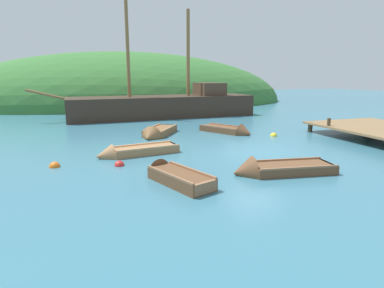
{
  "coord_description": "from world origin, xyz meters",
  "views": [
    {
      "loc": [
        -7.54,
        -12.77,
        3.51
      ],
      "look_at": [
        -2.48,
        1.97,
        0.15
      ],
      "focal_mm": 29.63,
      "sensor_mm": 36.0,
      "label": 1
    }
  ],
  "objects_px": {
    "rowboat_portside": "(274,171)",
    "rowboat_far": "(173,177)",
    "sailing_ship": "(165,109)",
    "rowboat_center": "(157,134)",
    "rowboat_outer_right": "(133,153)",
    "buoy_orange": "(55,167)",
    "rowboat_outer_left": "(229,131)",
    "buoy_red": "(119,166)",
    "buoy_yellow": "(274,136)"
  },
  "relations": [
    {
      "from": "rowboat_outer_right",
      "to": "rowboat_center",
      "type": "bearing_deg",
      "value": -123.95
    },
    {
      "from": "sailing_ship",
      "to": "rowboat_outer_left",
      "type": "relative_size",
      "value": 5.18
    },
    {
      "from": "sailing_ship",
      "to": "rowboat_outer_left",
      "type": "bearing_deg",
      "value": 98.93
    },
    {
      "from": "rowboat_far",
      "to": "buoy_orange",
      "type": "height_order",
      "value": "rowboat_far"
    },
    {
      "from": "rowboat_portside",
      "to": "rowboat_far",
      "type": "distance_m",
      "value": 3.78
    },
    {
      "from": "buoy_orange",
      "to": "buoy_red",
      "type": "bearing_deg",
      "value": -14.55
    },
    {
      "from": "rowboat_outer_left",
      "to": "buoy_yellow",
      "type": "bearing_deg",
      "value": 18.65
    },
    {
      "from": "rowboat_portside",
      "to": "rowboat_outer_left",
      "type": "relative_size",
      "value": 1.09
    },
    {
      "from": "sailing_ship",
      "to": "buoy_yellow",
      "type": "distance_m",
      "value": 11.72
    },
    {
      "from": "sailing_ship",
      "to": "rowboat_portside",
      "type": "relative_size",
      "value": 4.74
    },
    {
      "from": "rowboat_center",
      "to": "rowboat_outer_left",
      "type": "bearing_deg",
      "value": 115.72
    },
    {
      "from": "rowboat_outer_right",
      "to": "rowboat_far",
      "type": "xyz_separation_m",
      "value": [
        0.72,
        -4.07,
        0.03
      ]
    },
    {
      "from": "sailing_ship",
      "to": "rowboat_far",
      "type": "xyz_separation_m",
      "value": [
        -4.0,
        -17.03,
        -0.5
      ]
    },
    {
      "from": "sailing_ship",
      "to": "rowboat_far",
      "type": "bearing_deg",
      "value": 74.42
    },
    {
      "from": "sailing_ship",
      "to": "rowboat_center",
      "type": "bearing_deg",
      "value": 70.65
    },
    {
      "from": "rowboat_outer_left",
      "to": "buoy_red",
      "type": "xyz_separation_m",
      "value": [
        -7.36,
        -5.26,
        -0.12
      ]
    },
    {
      "from": "rowboat_center",
      "to": "rowboat_far",
      "type": "bearing_deg",
      "value": 23.98
    },
    {
      "from": "buoy_red",
      "to": "buoy_orange",
      "type": "distance_m",
      "value": 2.51
    },
    {
      "from": "buoy_orange",
      "to": "rowboat_outer_left",
      "type": "bearing_deg",
      "value": 25.28
    },
    {
      "from": "rowboat_portside",
      "to": "rowboat_center",
      "type": "distance_m",
      "value": 9.08
    },
    {
      "from": "rowboat_outer_left",
      "to": "rowboat_outer_right",
      "type": "relative_size",
      "value": 0.93
    },
    {
      "from": "sailing_ship",
      "to": "buoy_orange",
      "type": "relative_size",
      "value": 43.94
    },
    {
      "from": "rowboat_portside",
      "to": "buoy_red",
      "type": "xyz_separation_m",
      "value": [
        -5.28,
        2.91,
        -0.1
      ]
    },
    {
      "from": "rowboat_outer_left",
      "to": "buoy_red",
      "type": "relative_size",
      "value": 8.91
    },
    {
      "from": "rowboat_outer_right",
      "to": "buoy_orange",
      "type": "bearing_deg",
      "value": 7.66
    },
    {
      "from": "rowboat_portside",
      "to": "buoy_orange",
      "type": "distance_m",
      "value": 8.48
    },
    {
      "from": "rowboat_portside",
      "to": "sailing_ship",
      "type": "bearing_deg",
      "value": -82.18
    },
    {
      "from": "sailing_ship",
      "to": "buoy_red",
      "type": "relative_size",
      "value": 46.17
    },
    {
      "from": "rowboat_outer_left",
      "to": "buoy_yellow",
      "type": "xyz_separation_m",
      "value": [
        2.05,
        -1.79,
        -0.12
      ]
    },
    {
      "from": "buoy_red",
      "to": "rowboat_portside",
      "type": "bearing_deg",
      "value": -28.85
    },
    {
      "from": "buoy_yellow",
      "to": "sailing_ship",
      "type": "bearing_deg",
      "value": 109.43
    },
    {
      "from": "rowboat_outer_right",
      "to": "buoy_orange",
      "type": "xyz_separation_m",
      "value": [
        -3.23,
        -0.92,
        -0.11
      ]
    },
    {
      "from": "buoy_orange",
      "to": "rowboat_center",
      "type": "bearing_deg",
      "value": 44.53
    },
    {
      "from": "sailing_ship",
      "to": "rowboat_center",
      "type": "height_order",
      "value": "sailing_ship"
    },
    {
      "from": "sailing_ship",
      "to": "rowboat_far",
      "type": "distance_m",
      "value": 17.5
    },
    {
      "from": "rowboat_center",
      "to": "buoy_red",
      "type": "height_order",
      "value": "rowboat_center"
    },
    {
      "from": "rowboat_outer_left",
      "to": "buoy_red",
      "type": "bearing_deg",
      "value": -84.72
    },
    {
      "from": "rowboat_far",
      "to": "buoy_yellow",
      "type": "relative_size",
      "value": 7.95
    },
    {
      "from": "rowboat_portside",
      "to": "rowboat_far",
      "type": "bearing_deg",
      "value": 2.67
    },
    {
      "from": "sailing_ship",
      "to": "buoy_yellow",
      "type": "height_order",
      "value": "sailing_ship"
    },
    {
      "from": "buoy_orange",
      "to": "sailing_ship",
      "type": "bearing_deg",
      "value": 60.2
    },
    {
      "from": "rowboat_center",
      "to": "buoy_yellow",
      "type": "bearing_deg",
      "value": 103.23
    },
    {
      "from": "rowboat_portside",
      "to": "buoy_yellow",
      "type": "height_order",
      "value": "rowboat_portside"
    },
    {
      "from": "rowboat_far",
      "to": "buoy_red",
      "type": "xyz_separation_m",
      "value": [
        -1.51,
        2.52,
        -0.14
      ]
    },
    {
      "from": "sailing_ship",
      "to": "rowboat_outer_right",
      "type": "height_order",
      "value": "sailing_ship"
    },
    {
      "from": "rowboat_outer_right",
      "to": "rowboat_far",
      "type": "distance_m",
      "value": 4.13
    },
    {
      "from": "buoy_yellow",
      "to": "buoy_orange",
      "type": "distance_m",
      "value": 12.18
    },
    {
      "from": "rowboat_portside",
      "to": "buoy_red",
      "type": "bearing_deg",
      "value": -20.25
    },
    {
      "from": "sailing_ship",
      "to": "rowboat_center",
      "type": "distance_m",
      "value": 9.08
    },
    {
      "from": "rowboat_outer_left",
      "to": "rowboat_outer_right",
      "type": "distance_m",
      "value": 7.54
    }
  ]
}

